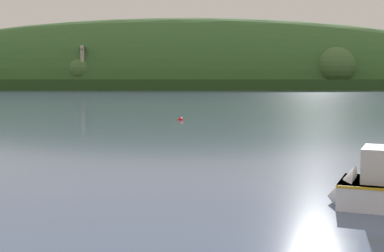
# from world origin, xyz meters

# --- Properties ---
(far_shoreline_hill) EXTENTS (414.92, 85.28, 65.41)m
(far_shoreline_hill) POSITION_xyz_m (-7.25, 255.13, 0.17)
(far_shoreline_hill) COLOR #27431B
(far_shoreline_hill) RESTS_ON ground
(dockside_crane) EXTENTS (4.11, 11.49, 18.30)m
(dockside_crane) POSITION_xyz_m (-49.36, 225.31, 8.56)
(dockside_crane) COLOR #4C4C51
(dockside_crane) RESTS_ON ground
(mooring_buoy_off_fishing_boat) EXTENTS (0.60, 0.60, 0.68)m
(mooring_buoy_off_fishing_boat) POSITION_xyz_m (-3.60, 56.99, 0.00)
(mooring_buoy_off_fishing_boat) COLOR red
(mooring_buoy_off_fishing_boat) RESTS_ON ground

